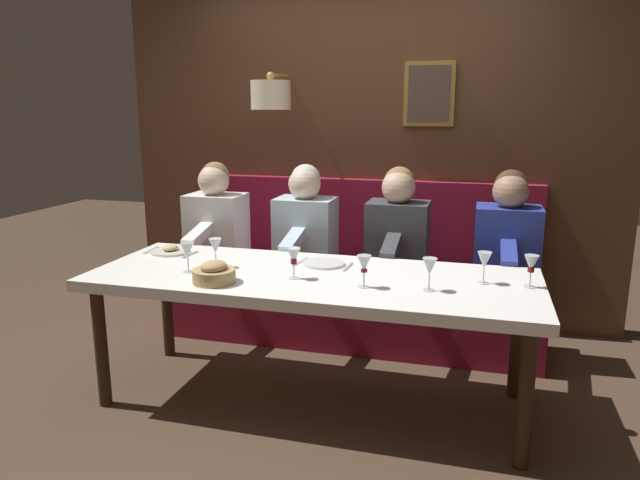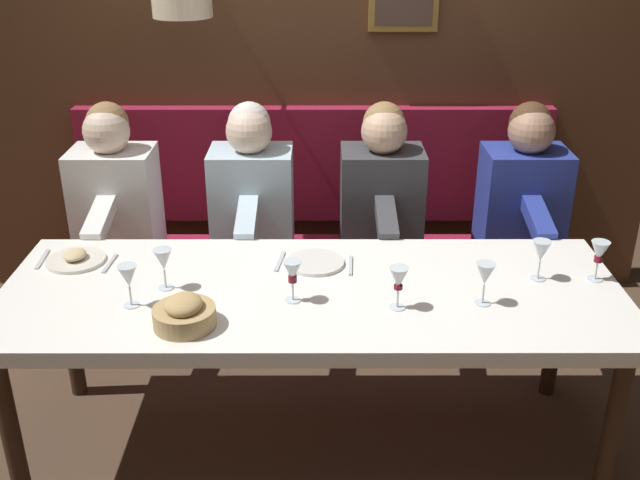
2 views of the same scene
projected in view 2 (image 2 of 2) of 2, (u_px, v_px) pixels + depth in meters
name	position (u px, v px, depth m)	size (l,w,h in m)	color
ground_plane	(313.00, 441.00, 3.12)	(12.00, 12.00, 0.00)	#4C3828
dining_table	(312.00, 303.00, 2.84)	(0.90, 2.39, 0.74)	white
banquette_bench	(314.00, 294.00, 3.84)	(0.52, 2.59, 0.45)	maroon
back_wall_panel	(313.00, 53.00, 3.88)	(0.59, 3.79, 2.90)	#51331E
diner_nearest	(524.00, 189.00, 3.59)	(0.60, 0.40, 0.79)	#283893
diner_near	(382.00, 189.00, 3.59)	(0.60, 0.40, 0.79)	#3D3D42
diner_middle	(252.00, 189.00, 3.59)	(0.60, 0.40, 0.79)	silver
diner_far	(114.00, 189.00, 3.58)	(0.60, 0.40, 0.79)	white
place_setting_0	(76.00, 259.00, 3.01)	(0.24, 0.32, 0.05)	silver
place_setting_1	(315.00, 263.00, 3.00)	(0.24, 0.32, 0.01)	silver
wine_glass_0	(128.00, 277.00, 2.64)	(0.07, 0.07, 0.16)	silver
wine_glass_1	(485.00, 275.00, 2.66)	(0.07, 0.07, 0.16)	silver
wine_glass_2	(399.00, 280.00, 2.63)	(0.07, 0.07, 0.16)	silver
wine_glass_3	(541.00, 252.00, 2.83)	(0.07, 0.07, 0.16)	silver
wine_glass_4	(292.00, 273.00, 2.68)	(0.07, 0.07, 0.16)	silver
wine_glass_5	(163.00, 260.00, 2.77)	(0.07, 0.07, 0.16)	silver
wine_glass_6	(599.00, 253.00, 2.83)	(0.07, 0.07, 0.16)	silver
bread_bowl	(184.00, 314.00, 2.54)	(0.22, 0.22, 0.12)	tan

